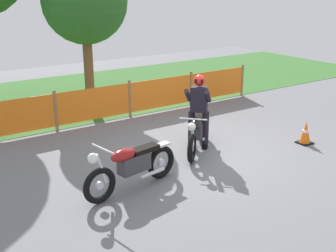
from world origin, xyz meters
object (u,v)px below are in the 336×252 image
(rider_lead, at_px, (199,107))
(motorcycle_lead, at_px, (197,131))
(motorcycle_trailing, at_px, (131,166))
(traffic_cone, at_px, (306,133))

(rider_lead, bearing_deg, motorcycle_lead, 0.51)
(motorcycle_trailing, distance_m, traffic_cone, 4.54)
(traffic_cone, bearing_deg, motorcycle_trailing, 177.43)
(motorcycle_trailing, xyz_separation_m, traffic_cone, (4.53, -0.20, -0.22))
(motorcycle_lead, bearing_deg, motorcycle_trailing, -21.57)
(motorcycle_lead, height_order, rider_lead, rider_lead)
(motorcycle_trailing, relative_size, traffic_cone, 3.88)
(motorcycle_lead, relative_size, motorcycle_trailing, 0.73)
(motorcycle_trailing, xyz_separation_m, rider_lead, (2.30, 1.00, 0.48))
(motorcycle_trailing, bearing_deg, motorcycle_lead, -168.22)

